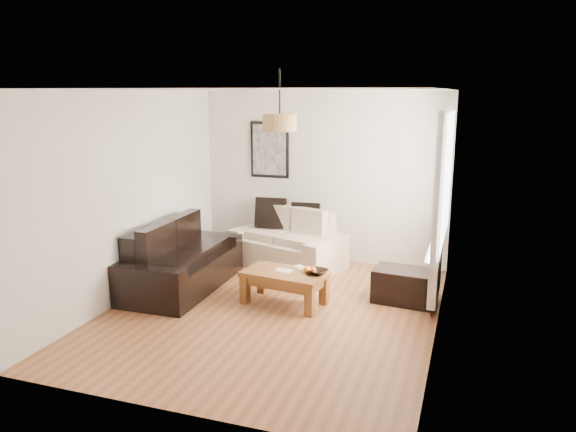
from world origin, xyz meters
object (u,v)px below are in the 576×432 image
(sofa_leather, at_px, (182,257))
(ottoman, at_px, (404,286))
(loveseat_cream, at_px, (287,239))
(coffee_table, at_px, (285,288))

(sofa_leather, relative_size, ottoman, 2.63)
(loveseat_cream, height_order, ottoman, loveseat_cream)
(loveseat_cream, relative_size, ottoman, 2.24)
(coffee_table, bearing_deg, sofa_leather, 175.19)
(coffee_table, bearing_deg, ottoman, 21.30)
(coffee_table, distance_m, ottoman, 1.49)
(coffee_table, bearing_deg, loveseat_cream, 107.56)
(coffee_table, relative_size, ottoman, 1.38)
(loveseat_cream, bearing_deg, sofa_leather, -109.04)
(sofa_leather, bearing_deg, coffee_table, -95.91)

